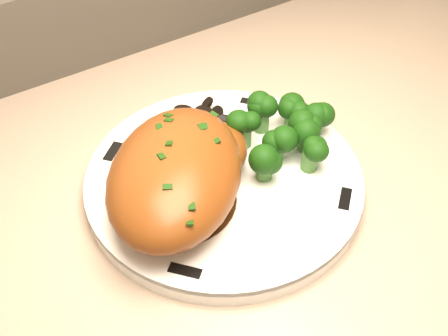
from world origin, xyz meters
TOP-DOWN VIEW (x-y plane):
  - plate at (0.39, 1.70)m, footprint 0.38×0.38m
  - rim_accent_0 at (0.49, 1.78)m, footprint 0.03×0.03m
  - rim_accent_1 at (0.31, 1.79)m, footprint 0.03×0.03m
  - rim_accent_2 at (0.30, 1.61)m, footprint 0.03×0.03m
  - rim_accent_3 at (0.47, 1.60)m, footprint 0.03×0.03m
  - gravy_pool at (0.33, 1.69)m, footprint 0.12×0.12m
  - chicken_breast at (0.34, 1.69)m, footprint 0.22×0.22m
  - mushroom_pile at (0.40, 1.77)m, footprint 0.09×0.06m
  - broccoli_florets at (0.47, 1.70)m, footprint 0.12×0.10m

SIDE VIEW (x-z plane):
  - plate at x=0.39m, z-range 0.96..0.98m
  - rim_accent_0 at x=0.49m, z-range 0.98..0.99m
  - rim_accent_1 at x=0.31m, z-range 0.98..0.99m
  - rim_accent_2 at x=0.30m, z-range 0.98..0.99m
  - rim_accent_3 at x=0.47m, z-range 0.98..0.99m
  - gravy_pool at x=0.33m, z-range 0.98..0.99m
  - mushroom_pile at x=0.40m, z-range 0.98..1.00m
  - broccoli_florets at x=0.47m, z-range 0.99..1.03m
  - chicken_breast at x=0.34m, z-range 0.98..1.05m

